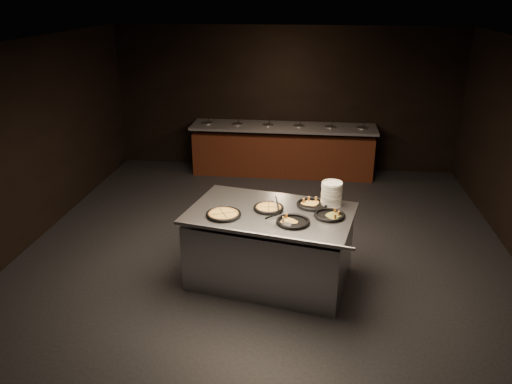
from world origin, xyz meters
The scene contains 11 objects.
room centered at (0.00, 0.00, 1.45)m, with size 7.02×8.02×2.92m.
salad_bar centered at (0.00, 3.56, 0.44)m, with size 3.70×0.83×1.18m.
serving_counter centered at (0.13, -0.53, 0.46)m, with size 2.23×1.67×0.97m.
plate_stack centered at (0.88, -0.22, 1.12)m, with size 0.27×0.27×0.30m, color silver.
pan_veggie_whole centered at (-0.43, -0.72, 0.99)m, with size 0.43×0.43×0.04m.
pan_cheese_whole centered at (0.10, -0.46, 0.99)m, with size 0.38×0.38×0.04m.
pan_cheese_slices_a centered at (0.64, -0.28, 0.99)m, with size 0.40×0.40×0.04m.
pan_cheese_slices_b centered at (0.42, -0.82, 0.99)m, with size 0.40×0.40×0.04m.
pan_veggie_slices centered at (0.85, -0.59, 0.99)m, with size 0.38×0.38×0.04m.
server_left centered at (0.19, -0.44, 1.05)m, with size 0.17×0.31×0.16m.
server_right centered at (0.24, -0.88, 1.05)m, with size 0.33×0.13×0.16m.
Camera 1 is at (0.63, -6.16, 3.53)m, focal length 35.00 mm.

